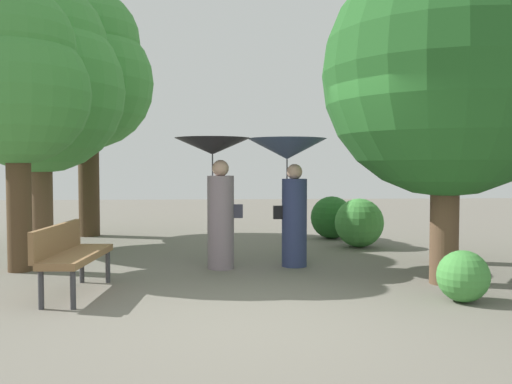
# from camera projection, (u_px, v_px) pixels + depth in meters

# --- Properties ---
(ground_plane) EXTENTS (40.00, 40.00, 0.00)m
(ground_plane) POSITION_uv_depth(u_px,v_px,m) (276.00, 316.00, 5.55)
(ground_plane) COLOR #6B665B
(person_left) EXTENTS (1.11, 1.11, 1.94)m
(person_left) POSITION_uv_depth(u_px,v_px,m) (216.00, 178.00, 8.08)
(person_left) COLOR gray
(person_left) RESTS_ON ground
(person_right) EXTENTS (1.19, 1.19, 1.94)m
(person_right) POSITION_uv_depth(u_px,v_px,m) (289.00, 172.00, 8.26)
(person_right) COLOR navy
(person_right) RESTS_ON ground
(park_bench) EXTENTS (0.59, 1.53, 0.83)m
(park_bench) POSITION_uv_depth(u_px,v_px,m) (70.00, 252.00, 6.45)
(park_bench) COLOR #38383D
(park_bench) RESTS_ON ground
(tree_near_left) EXTENTS (2.84, 2.84, 5.36)m
(tree_near_left) POSITION_uv_depth(u_px,v_px,m) (87.00, 71.00, 11.82)
(tree_near_left) COLOR #42301E
(tree_near_left) RESTS_ON ground
(tree_near_right) EXTENTS (2.85, 2.85, 4.70)m
(tree_near_right) POSITION_uv_depth(u_px,v_px,m) (447.00, 69.00, 8.54)
(tree_near_right) COLOR #4C3823
(tree_near_right) RESTS_ON ground
(tree_mid_left) EXTENTS (2.07, 2.07, 4.10)m
(tree_mid_left) POSITION_uv_depth(u_px,v_px,m) (17.00, 78.00, 7.81)
(tree_mid_left) COLOR #4C3823
(tree_mid_left) RESTS_ON ground
(tree_mid_right) EXTENTS (3.17, 3.17, 4.71)m
(tree_mid_right) POSITION_uv_depth(u_px,v_px,m) (447.00, 54.00, 6.96)
(tree_mid_right) COLOR brown
(tree_mid_right) RESTS_ON ground
(tree_far_back) EXTENTS (3.07, 3.07, 4.94)m
(tree_far_back) POSITION_uv_depth(u_px,v_px,m) (40.00, 76.00, 9.98)
(tree_far_back) COLOR brown
(tree_far_back) RESTS_ON ground
(bush_path_left) EXTENTS (0.92, 0.92, 0.92)m
(bush_path_left) POSITION_uv_depth(u_px,v_px,m) (359.00, 223.00, 10.30)
(bush_path_left) COLOR #428C3D
(bush_path_left) RESTS_ON ground
(bush_path_right) EXTENTS (0.89, 0.89, 0.89)m
(bush_path_right) POSITION_uv_depth(u_px,v_px,m) (332.00, 217.00, 11.51)
(bush_path_right) COLOR #235B23
(bush_path_right) RESTS_ON ground
(bush_behind_bench) EXTENTS (0.58, 0.58, 0.58)m
(bush_behind_bench) POSITION_uv_depth(u_px,v_px,m) (463.00, 276.00, 6.11)
(bush_behind_bench) COLOR #428C3D
(bush_behind_bench) RESTS_ON ground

